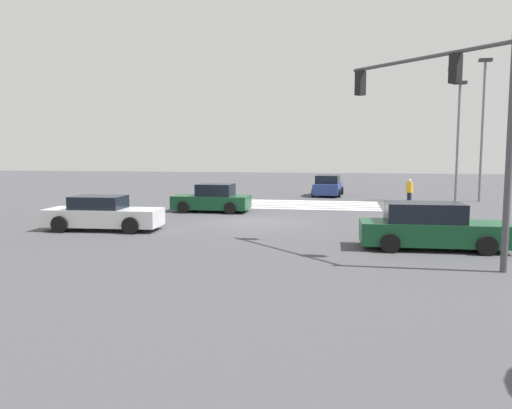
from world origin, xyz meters
The scene contains 10 objects.
ground_plane centered at (0.00, 0.00, 0.00)m, with size 113.82×113.82×0.00m, color #47474C.
crosswalk_markings centered at (0.00, -8.21, 0.00)m, with size 12.26×5.35×0.01m.
traffic_signal_mast centered at (-7.20, 7.20, 4.57)m, with size 4.19×4.19×6.39m.
car_0 centered at (-2.76, -15.02, 0.74)m, with size 2.28×4.49×1.56m.
car_1 centered at (3.07, -3.54, 0.70)m, with size 4.14×2.11×1.54m.
car_2 centered at (5.89, 3.54, 0.67)m, with size 4.90×2.20×1.44m.
car_4 centered at (-6.96, 5.36, 0.74)m, with size 4.85×2.09×1.57m.
pedestrian centered at (-7.94, -8.89, 0.91)m, with size 0.42×0.40×1.63m.
street_light_pole_a centered at (-11.10, -11.24, 4.66)m, with size 0.80×0.36×7.74m.
street_light_pole_b centered at (-12.79, -12.20, 5.45)m, with size 0.80×0.36×9.26m.
Camera 1 is at (-4.17, 22.76, 3.26)m, focal length 35.00 mm.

